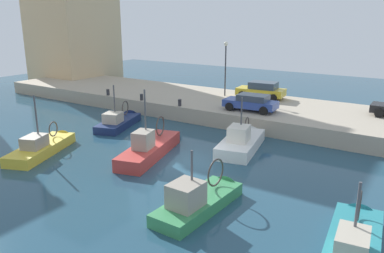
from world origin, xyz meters
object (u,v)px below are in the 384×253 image
(fishing_boat_red, at_px, (152,153))
(mooring_bollard_mid, at_px, (142,97))
(mooring_bollard_south, at_px, (180,103))
(fishing_boat_yellow, at_px, (45,150))
(fishing_boat_navy, at_px, (121,124))
(parked_car_blue, at_px, (251,102))
(quay_streetlamp, at_px, (226,60))
(fishing_boat_white, at_px, (242,146))
(mooring_bollard_north, at_px, (108,92))
(fishing_boat_teal, at_px, (353,249))
(fishing_boat_green, at_px, (202,203))
(parked_car_yellow, at_px, (261,90))

(fishing_boat_red, distance_m, mooring_bollard_mid, 10.52)
(fishing_boat_red, relative_size, mooring_bollard_south, 12.89)
(fishing_boat_yellow, height_order, mooring_bollard_mid, fishing_boat_yellow)
(fishing_boat_navy, bearing_deg, mooring_bollard_mid, 15.34)
(parked_car_blue, relative_size, quay_streetlamp, 0.85)
(fishing_boat_red, xyz_separation_m, mooring_bollard_mid, (7.57, 7.18, 1.35))
(mooring_bollard_mid, xyz_separation_m, quay_streetlamp, (5.65, -5.05, 2.98))
(fishing_boat_white, relative_size, mooring_bollard_north, 11.35)
(fishing_boat_red, distance_m, fishing_boat_teal, 13.16)
(mooring_bollard_mid, bearing_deg, quay_streetlamp, -41.78)
(fishing_boat_green, relative_size, mooring_bollard_north, 10.52)
(fishing_boat_red, xyz_separation_m, quay_streetlamp, (13.22, 2.13, 4.33))
(fishing_boat_yellow, xyz_separation_m, mooring_bollard_mid, (10.85, 1.28, 1.37))
(mooring_bollard_mid, relative_size, quay_streetlamp, 0.11)
(fishing_boat_navy, height_order, mooring_bollard_north, fishing_boat_navy)
(fishing_boat_green, bearing_deg, fishing_boat_navy, 57.44)
(fishing_boat_red, height_order, mooring_bollard_south, fishing_boat_red)
(fishing_boat_teal, height_order, mooring_bollard_mid, fishing_boat_teal)
(fishing_boat_green, distance_m, mooring_bollard_mid, 17.79)
(fishing_boat_teal, bearing_deg, mooring_bollard_mid, 59.56)
(fishing_boat_navy, distance_m, parked_car_blue, 10.20)
(fishing_boat_navy, distance_m, mooring_bollard_north, 6.45)
(fishing_boat_red, distance_m, fishing_boat_white, 5.86)
(mooring_bollard_north, xyz_separation_m, quay_streetlamp, (5.65, -9.05, 2.98))
(parked_car_yellow, relative_size, quay_streetlamp, 0.89)
(quay_streetlamp, bearing_deg, mooring_bollard_mid, 138.22)
(fishing_boat_yellow, distance_m, mooring_bollard_mid, 11.01)
(fishing_boat_navy, xyz_separation_m, parked_car_yellow, (10.25, -7.21, 1.82))
(fishing_boat_green, height_order, quay_streetlamp, quay_streetlamp)
(fishing_boat_white, relative_size, quay_streetlamp, 1.29)
(fishing_boat_white, height_order, parked_car_yellow, fishing_boat_white)
(fishing_boat_navy, bearing_deg, fishing_boat_red, -121.65)
(quay_streetlamp, bearing_deg, fishing_boat_green, -154.31)
(fishing_boat_white, relative_size, parked_car_yellow, 1.46)
(fishing_boat_white, bearing_deg, fishing_boat_red, 135.70)
(fishing_boat_yellow, relative_size, fishing_boat_teal, 0.93)
(fishing_boat_red, bearing_deg, mooring_bollard_mid, 43.49)
(parked_car_blue, bearing_deg, fishing_boat_teal, -142.32)
(fishing_boat_red, height_order, fishing_boat_teal, fishing_boat_red)
(fishing_boat_navy, xyz_separation_m, fishing_boat_white, (0.41, -10.23, 0.01))
(fishing_boat_white, bearing_deg, fishing_boat_navy, 92.27)
(fishing_boat_yellow, bearing_deg, quay_streetlamp, -12.87)
(fishing_boat_red, bearing_deg, parked_car_yellow, -4.34)
(fishing_boat_green, relative_size, fishing_boat_teal, 0.86)
(fishing_boat_red, bearing_deg, quay_streetlamp, 9.16)
(fishing_boat_green, height_order, mooring_bollard_mid, fishing_boat_green)
(mooring_bollard_south, height_order, mooring_bollard_north, same)
(fishing_boat_navy, xyz_separation_m, mooring_bollard_north, (3.78, 5.04, 1.36))
(fishing_boat_yellow, distance_m, fishing_boat_green, 12.12)
(mooring_bollard_south, bearing_deg, parked_car_yellow, -33.28)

